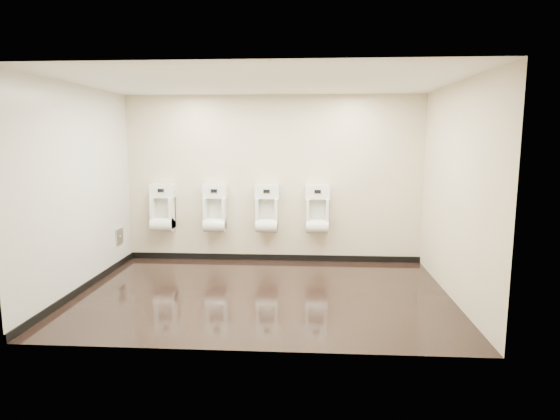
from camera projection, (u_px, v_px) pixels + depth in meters
The scene contains 14 objects.
ground at pixel (263, 293), 6.37m from camera, with size 5.00×3.50×0.00m, color black.
ceiling at pixel (262, 82), 5.94m from camera, with size 5.00×3.50×0.00m, color white.
back_wall at pixel (273, 179), 7.88m from camera, with size 5.00×0.02×2.80m, color beige.
front_wall at pixel (244, 212), 4.43m from camera, with size 5.00×0.02×2.80m, color beige.
left_wall at pixel (79, 190), 6.31m from camera, with size 0.02×3.50×2.80m, color beige.
right_wall at pixel (456, 193), 6.00m from camera, with size 0.02×3.50×2.80m, color beige.
tile_overlay_left at pixel (79, 190), 6.31m from camera, with size 0.01×3.50×2.80m, color silver.
skirting_back at pixel (273, 257), 8.08m from camera, with size 5.00×0.02×0.10m, color black.
skirting_left at pixel (86, 286), 6.52m from camera, with size 0.02×3.50×0.10m, color black.
access_panel at pixel (119, 236), 7.63m from camera, with size 0.04×0.25×0.25m.
urinal_0 at pixel (163, 211), 7.95m from camera, with size 0.42×0.31×0.78m.
urinal_1 at pixel (215, 211), 7.89m from camera, with size 0.42×0.31×0.78m.
urinal_2 at pixel (267, 212), 7.83m from camera, with size 0.42×0.31×0.78m.
urinal_3 at pixel (317, 212), 7.78m from camera, with size 0.42×0.31×0.78m.
Camera 1 is at (0.62, -6.09, 2.10)m, focal length 30.00 mm.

